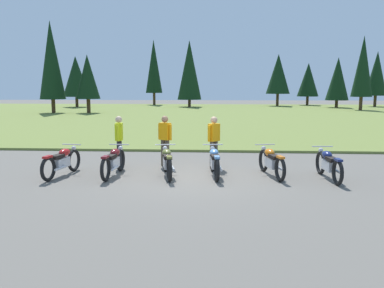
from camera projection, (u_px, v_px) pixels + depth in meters
The scene contains 12 objects.
ground_plane at pixel (191, 178), 11.74m from camera, with size 140.00×140.00×0.00m, color #605B54.
grass_moorland at pixel (210, 114), 38.02m from camera, with size 80.00×44.00×0.10m, color olive.
forest_treeline at pixel (222, 72), 49.64m from camera, with size 41.00×21.60×9.19m.
motorcycle_red at pixel (62, 161), 11.89m from camera, with size 0.63×2.09×0.88m.
motorcycle_maroon at pixel (114, 161), 11.88m from camera, with size 0.62×2.10×0.88m.
motorcycle_olive at pixel (167, 162), 11.85m from camera, with size 0.72×2.07×0.88m.
motorcycle_sky_blue at pixel (215, 162), 11.86m from camera, with size 0.62×2.10×0.88m.
motorcycle_orange at pixel (271, 162), 11.86m from camera, with size 0.74×2.07×0.88m.
motorcycle_navy at pixel (329, 164), 11.46m from camera, with size 0.62×2.10×0.88m.
rider_near_row_end at pixel (214, 139), 13.04m from camera, with size 0.40×0.44×1.67m.
rider_with_back_turned at pixel (119, 138), 13.22m from camera, with size 0.26×0.55×1.67m.
rider_in_hivis_vest at pixel (165, 138), 13.35m from camera, with size 0.48×0.38×1.67m.
Camera 1 is at (0.77, -11.46, 2.60)m, focal length 37.83 mm.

